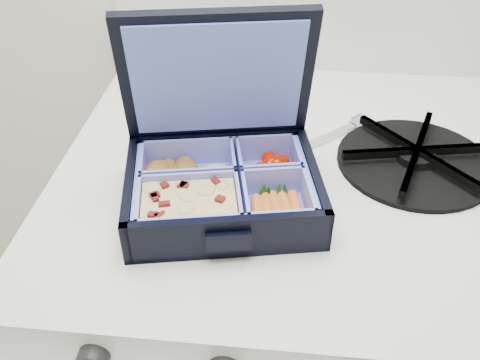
# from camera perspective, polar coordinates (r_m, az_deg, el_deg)

# --- Properties ---
(stove) EXTENTS (0.59, 0.59, 0.88)m
(stove) POSITION_cam_1_polar(r_m,az_deg,el_deg) (1.00, 4.53, -18.18)
(stove) COLOR silver
(stove) RESTS_ON floor
(bento_box) EXTENTS (0.23, 0.20, 0.05)m
(bento_box) POSITION_cam_1_polar(r_m,az_deg,el_deg) (0.58, -1.84, -0.95)
(bento_box) COLOR black
(bento_box) RESTS_ON stove
(burner_grate) EXTENTS (0.22, 0.22, 0.03)m
(burner_grate) POSITION_cam_1_polar(r_m,az_deg,el_deg) (0.69, 18.27, 2.56)
(burner_grate) COLOR black
(burner_grate) RESTS_ON stove
(burner_grate_rear) EXTENTS (0.18, 0.18, 0.02)m
(burner_grate_rear) POSITION_cam_1_polar(r_m,az_deg,el_deg) (0.77, -1.94, 8.33)
(burner_grate_rear) COLOR black
(burner_grate_rear) RESTS_ON stove
(fork) EXTENTS (0.14, 0.13, 0.01)m
(fork) POSITION_cam_1_polar(r_m,az_deg,el_deg) (0.70, 8.25, 4.08)
(fork) COLOR silver
(fork) RESTS_ON stove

